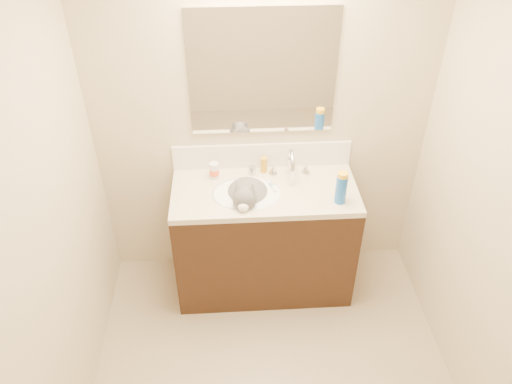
{
  "coord_description": "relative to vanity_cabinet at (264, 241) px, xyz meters",
  "views": [
    {
      "loc": [
        -0.22,
        -1.59,
        2.78
      ],
      "look_at": [
        -0.06,
        0.92,
        0.88
      ],
      "focal_mm": 35.0,
      "sensor_mm": 36.0,
      "label": 1
    }
  ],
  "objects": [
    {
      "name": "toothbrush_head",
      "position": [
        0.04,
        0.04,
        0.46
      ],
      "size": [
        0.02,
        0.03,
        0.01
      ],
      "primitive_type": "cube",
      "rotation": [
        0.0,
        0.0,
        0.31
      ],
      "color": "#598ABF",
      "rests_on": "counter_slab"
    },
    {
      "name": "room_shell",
      "position": [
        0.0,
        -0.97,
        1.08
      ],
      "size": [
        2.24,
        2.54,
        2.52
      ],
      "color": "#C4B292",
      "rests_on": "ground"
    },
    {
      "name": "faucet",
      "position": [
        0.18,
        0.14,
        0.54
      ],
      "size": [
        0.28,
        0.2,
        0.21
      ],
      "color": "silver",
      "rests_on": "counter_slab"
    },
    {
      "name": "backsplash",
      "position": [
        0.0,
        0.26,
        0.54
      ],
      "size": [
        1.2,
        0.02,
        0.18
      ],
      "primitive_type": "cube",
      "color": "white",
      "rests_on": "counter_slab"
    },
    {
      "name": "vanity_cabinet",
      "position": [
        0.0,
        0.0,
        0.0
      ],
      "size": [
        1.2,
        0.55,
        0.82
      ],
      "primitive_type": "cube",
      "color": "black",
      "rests_on": "ground"
    },
    {
      "name": "spray_can",
      "position": [
        0.46,
        -0.15,
        0.54
      ],
      "size": [
        0.09,
        0.09,
        0.19
      ],
      "primitive_type": "cylinder",
      "rotation": [
        0.0,
        0.0,
        -0.38
      ],
      "color": "blue",
      "rests_on": "counter_slab"
    },
    {
      "name": "pill_label",
      "position": [
        -0.32,
        0.15,
        0.5
      ],
      "size": [
        0.07,
        0.07,
        0.04
      ],
      "primitive_type": "cylinder",
      "rotation": [
        0.0,
        0.0,
        -0.01
      ],
      "color": "#F65629",
      "rests_on": "pill_bottle"
    },
    {
      "name": "toothbrush",
      "position": [
        0.04,
        0.04,
        0.46
      ],
      "size": [
        0.06,
        0.15,
        0.01
      ],
      "primitive_type": "cube",
      "rotation": [
        0.0,
        0.0,
        0.31
      ],
      "color": "silver",
      "rests_on": "counter_slab"
    },
    {
      "name": "counter_slab",
      "position": [
        0.0,
        0.0,
        0.43
      ],
      "size": [
        1.2,
        0.55,
        0.04
      ],
      "primitive_type": "cube",
      "color": "beige",
      "rests_on": "vanity_cabinet"
    },
    {
      "name": "silver_jar",
      "position": [
        -0.07,
        0.18,
        0.48
      ],
      "size": [
        0.06,
        0.06,
        0.06
      ],
      "primitive_type": "cylinder",
      "rotation": [
        0.0,
        0.0,
        -0.28
      ],
      "color": "#B7B7BC",
      "rests_on": "counter_slab"
    },
    {
      "name": "cat",
      "position": [
        -0.11,
        -0.04,
        0.42
      ],
      "size": [
        0.34,
        0.42,
        0.32
      ],
      "rotation": [
        0.0,
        0.0,
        -0.17
      ],
      "color": "#545254",
      "rests_on": "basin"
    },
    {
      "name": "basin",
      "position": [
        -0.12,
        -0.03,
        0.38
      ],
      "size": [
        0.45,
        0.36,
        0.14
      ],
      "primitive_type": "ellipsoid",
      "color": "white",
      "rests_on": "vanity_cabinet"
    },
    {
      "name": "pill_bottle",
      "position": [
        -0.32,
        0.15,
        0.51
      ],
      "size": [
        0.06,
        0.06,
        0.11
      ],
      "primitive_type": "cylinder",
      "rotation": [
        0.0,
        0.0,
        -0.01
      ],
      "color": "silver",
      "rests_on": "counter_slab"
    },
    {
      "name": "spray_cap",
      "position": [
        0.46,
        -0.15,
        0.65
      ],
      "size": [
        0.08,
        0.08,
        0.04
      ],
      "primitive_type": "cylinder",
      "rotation": [
        0.0,
        0.0,
        -0.38
      ],
      "color": "yellow",
      "rests_on": "spray_can"
    },
    {
      "name": "mirror",
      "position": [
        0.0,
        0.26,
        1.13
      ],
      "size": [
        0.9,
        0.02,
        0.8
      ],
      "primitive_type": "cube",
      "color": "white",
      "rests_on": "room_shell"
    },
    {
      "name": "amber_bottle",
      "position": [
        0.01,
        0.2,
        0.51
      ],
      "size": [
        0.05,
        0.05,
        0.11
      ],
      "primitive_type": "cylinder",
      "rotation": [
        0.0,
        0.0,
        0.04
      ],
      "color": "#CB9117",
      "rests_on": "counter_slab"
    }
  ]
}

